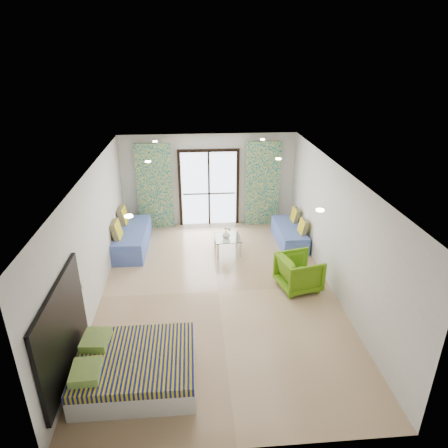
{
  "coord_description": "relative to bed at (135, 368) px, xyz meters",
  "views": [
    {
      "loc": [
        -0.47,
        -7.35,
        4.87
      ],
      "look_at": [
        0.22,
        1.04,
        1.15
      ],
      "focal_mm": 32.0,
      "sensor_mm": 36.0,
      "label": 1
    }
  ],
  "objects": [
    {
      "name": "switch_plate",
      "position": [
        -1.0,
        1.25,
        0.79
      ],
      "size": [
        0.02,
        0.1,
        0.1
      ],
      "primitive_type": "cube",
      "color": "silver",
      "rests_on": "wall_left"
    },
    {
      "name": "daybed_left",
      "position": [
        -0.64,
        4.67,
        0.04
      ],
      "size": [
        0.83,
        2.02,
        0.99
      ],
      "rotation": [
        0.0,
        0.0,
        -0.03
      ],
      "color": "#4962B0",
      "rests_on": "floor"
    },
    {
      "name": "bed",
      "position": [
        0.0,
        0.0,
        0.0
      ],
      "size": [
        1.83,
        1.5,
        0.63
      ],
      "color": "silver",
      "rests_on": "floor"
    },
    {
      "name": "wall_left",
      "position": [
        -1.03,
        2.43,
        1.09
      ],
      "size": [
        0.01,
        7.5,
        2.7
      ],
      "primitive_type": null,
      "color": "silver",
      "rests_on": "ground"
    },
    {
      "name": "downlight_c",
      "position": [
        0.07,
        3.43,
        2.41
      ],
      "size": [
        0.12,
        0.12,
        0.02
      ],
      "primitive_type": "cylinder",
      "color": "#FFE0B2",
      "rests_on": "ceiling"
    },
    {
      "name": "wall_back",
      "position": [
        1.47,
        6.18,
        1.09
      ],
      "size": [
        5.0,
        0.01,
        2.7
      ],
      "primitive_type": null,
      "color": "silver",
      "rests_on": "ground"
    },
    {
      "name": "balcony_rail",
      "position": [
        1.47,
        6.16,
        0.69
      ],
      "size": [
        1.52,
        0.03,
        0.04
      ],
      "primitive_type": "cube",
      "color": "#595451",
      "rests_on": "balcony_door"
    },
    {
      "name": "downlight_a",
      "position": [
        0.07,
        0.43,
        2.41
      ],
      "size": [
        0.12,
        0.12,
        0.02
      ],
      "primitive_type": "cylinder",
      "color": "#FFE0B2",
      "rests_on": "ceiling"
    },
    {
      "name": "headboard",
      "position": [
        -0.99,
        0.0,
        0.79
      ],
      "size": [
        0.06,
        2.1,
        1.5
      ],
      "primitive_type": "cube",
      "color": "black",
      "rests_on": "floor"
    },
    {
      "name": "balcony_door",
      "position": [
        1.47,
        6.15,
        0.99
      ],
      "size": [
        1.76,
        0.08,
        2.28
      ],
      "color": "black",
      "rests_on": "floor"
    },
    {
      "name": "downlight_e",
      "position": [
        0.07,
        5.43,
        2.41
      ],
      "size": [
        0.12,
        0.12,
        0.02
      ],
      "primitive_type": "cylinder",
      "color": "#FFE0B2",
      "rests_on": "ceiling"
    },
    {
      "name": "downlight_d",
      "position": [
        2.87,
        3.43,
        2.41
      ],
      "size": [
        0.12,
        0.12,
        0.02
      ],
      "primitive_type": "cylinder",
      "color": "#FFE0B2",
      "rests_on": "ceiling"
    },
    {
      "name": "armchair",
      "position": [
        3.26,
        2.44,
        0.17
      ],
      "size": [
        0.95,
        0.99,
        0.86
      ],
      "primitive_type": "imported",
      "rotation": [
        0.0,
        0.0,
        1.8
      ],
      "color": "#5A9112",
      "rests_on": "floor"
    },
    {
      "name": "wall_right",
      "position": [
        3.97,
        2.43,
        1.09
      ],
      "size": [
        0.01,
        7.5,
        2.7
      ],
      "primitive_type": null,
      "color": "silver",
      "rests_on": "ground"
    },
    {
      "name": "floor",
      "position": [
        1.47,
        2.43,
        -0.26
      ],
      "size": [
        5.0,
        7.5,
        0.01
      ],
      "primitive_type": null,
      "color": "#9A7C5C",
      "rests_on": "ground"
    },
    {
      "name": "downlight_b",
      "position": [
        2.87,
        0.43,
        2.41
      ],
      "size": [
        0.12,
        0.12,
        0.02
      ],
      "primitive_type": "cylinder",
      "color": "#FFE0B2",
      "rests_on": "ceiling"
    },
    {
      "name": "wall_front",
      "position": [
        1.47,
        -1.32,
        1.09
      ],
      "size": [
        5.0,
        0.01,
        2.7
      ],
      "primitive_type": null,
      "color": "silver",
      "rests_on": "ground"
    },
    {
      "name": "daybed_right",
      "position": [
        3.59,
        4.67,
        -0.0
      ],
      "size": [
        0.68,
        1.71,
        0.84
      ],
      "rotation": [
        0.0,
        0.0,
        0.01
      ],
      "color": "#4962B0",
      "rests_on": "floor"
    },
    {
      "name": "curtain_right",
      "position": [
        3.02,
        6.0,
        0.99
      ],
      "size": [
        1.0,
        0.1,
        2.5
      ],
      "primitive_type": "cube",
      "color": "silver",
      "rests_on": "floor"
    },
    {
      "name": "downlight_f",
      "position": [
        2.87,
        5.43,
        2.41
      ],
      "size": [
        0.12,
        0.12,
        0.02
      ],
      "primitive_type": "cylinder",
      "color": "#FFE0B2",
      "rests_on": "ceiling"
    },
    {
      "name": "ceiling",
      "position": [
        1.47,
        2.43,
        2.44
      ],
      "size": [
        5.0,
        7.5,
        0.01
      ],
      "primitive_type": null,
      "color": "silver",
      "rests_on": "ground"
    },
    {
      "name": "curtain_left",
      "position": [
        -0.08,
        6.0,
        0.99
      ],
      "size": [
        1.0,
        0.1,
        2.5
      ],
      "primitive_type": "cube",
      "color": "silver",
      "rests_on": "floor"
    },
    {
      "name": "vase",
      "position": [
        1.81,
        4.18,
        0.27
      ],
      "size": [
        0.23,
        0.23,
        0.2
      ],
      "primitive_type": "imported",
      "rotation": [
        0.0,
        0.0,
        0.11
      ],
      "color": "white",
      "rests_on": "coffee_table"
    },
    {
      "name": "coffee_table",
      "position": [
        1.85,
        4.23,
        0.12
      ],
      "size": [
        0.7,
        0.7,
        0.76
      ],
      "rotation": [
        0.0,
        0.0,
        0.06
      ],
      "color": "silver",
      "rests_on": "floor"
    }
  ]
}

